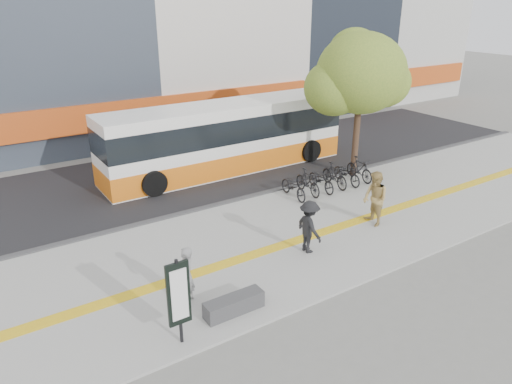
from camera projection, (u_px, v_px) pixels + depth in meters
ground at (288, 265)px, 14.49m from camera, size 120.00×120.00×0.00m
sidewalk at (260, 244)px, 15.64m from camera, size 40.00×7.00×0.08m
tactile_strip at (269, 249)px, 15.24m from camera, size 40.00×0.45×0.01m
street at (168, 178)px, 21.46m from camera, size 40.00×8.00×0.06m
curb at (210, 207)px, 18.34m from camera, size 40.00×0.25×0.14m
bench at (234, 305)px, 12.13m from camera, size 1.60×0.45×0.45m
signboard at (179, 295)px, 10.69m from camera, size 0.55×0.10×2.20m
street_tree at (359, 75)px, 20.15m from camera, size 4.40×3.80×6.31m
bus at (226, 139)px, 21.89m from camera, size 11.62×2.75×3.09m
bicycle_row at (327, 178)px, 19.92m from camera, size 4.32×1.82×1.03m
seated_woman at (186, 276)px, 12.33m from camera, size 0.70×0.66×1.62m
pedestrian_tan at (375, 199)px, 16.60m from camera, size 0.92×1.08×1.95m
pedestrian_dark at (309, 227)px, 14.84m from camera, size 0.71×1.15×1.71m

